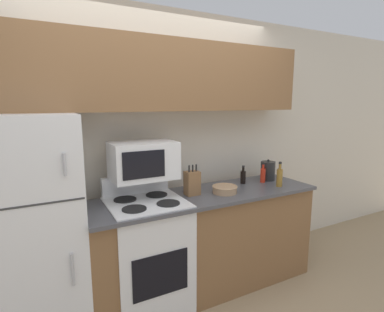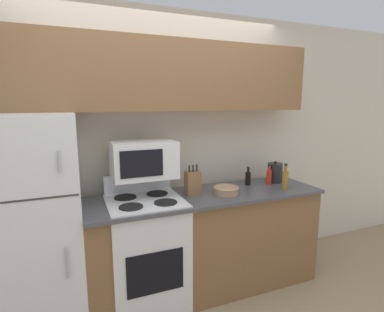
# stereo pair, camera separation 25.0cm
# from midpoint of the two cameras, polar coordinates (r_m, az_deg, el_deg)

# --- Properties ---
(wall_back) EXTENTS (8.00, 0.05, 2.55)m
(wall_back) POSITION_cam_midpoint_polar(r_m,az_deg,el_deg) (2.86, -3.98, 1.39)
(wall_back) COLOR beige
(wall_back) RESTS_ON ground_plane
(lower_cabinets) EXTENTS (2.09, 0.61, 0.92)m
(lower_cabinets) POSITION_cam_midpoint_polar(r_m,az_deg,el_deg) (2.84, 5.32, -15.96)
(lower_cabinets) COLOR brown
(lower_cabinets) RESTS_ON ground_plane
(refrigerator) EXTENTS (0.63, 0.70, 1.64)m
(refrigerator) POSITION_cam_midpoint_polar(r_m,az_deg,el_deg) (2.49, -24.95, -11.83)
(refrigerator) COLOR white
(refrigerator) RESTS_ON ground_plane
(upper_cabinets) EXTENTS (2.72, 0.35, 0.59)m
(upper_cabinets) POSITION_cam_midpoint_polar(r_m,az_deg,el_deg) (2.65, -2.76, 14.96)
(upper_cabinets) COLOR brown
(upper_cabinets) RESTS_ON refrigerator
(stove) EXTENTS (0.61, 0.59, 1.09)m
(stove) POSITION_cam_midpoint_polar(r_m,az_deg,el_deg) (2.64, -5.90, -17.65)
(stove) COLOR white
(stove) RESTS_ON ground_plane
(microwave) EXTENTS (0.52, 0.35, 0.30)m
(microwave) POSITION_cam_midpoint_polar(r_m,az_deg,el_deg) (2.49, -6.41, -0.67)
(microwave) COLOR white
(microwave) RESTS_ON stove
(knife_block) EXTENTS (0.12, 0.10, 0.27)m
(knife_block) POSITION_cam_midpoint_polar(r_m,az_deg,el_deg) (2.60, 2.89, -5.18)
(knife_block) COLOR brown
(knife_block) RESTS_ON lower_cabinets
(bowl) EXTENTS (0.23, 0.23, 0.06)m
(bowl) POSITION_cam_midpoint_polar(r_m,az_deg,el_deg) (2.67, 9.20, -6.46)
(bowl) COLOR tan
(bowl) RESTS_ON lower_cabinets
(bottle_vinegar) EXTENTS (0.06, 0.06, 0.24)m
(bottle_vinegar) POSITION_cam_midpoint_polar(r_m,az_deg,el_deg) (2.94, 19.68, -4.20)
(bottle_vinegar) COLOR olive
(bottle_vinegar) RESTS_ON lower_cabinets
(bottle_hot_sauce) EXTENTS (0.05, 0.05, 0.20)m
(bottle_hot_sauce) POSITION_cam_midpoint_polar(r_m,az_deg,el_deg) (3.06, 16.76, -3.78)
(bottle_hot_sauce) COLOR red
(bottle_hot_sauce) RESTS_ON lower_cabinets
(bottle_soy_sauce) EXTENTS (0.05, 0.05, 0.18)m
(bottle_soy_sauce) POSITION_cam_midpoint_polar(r_m,az_deg,el_deg) (2.98, 13.01, -4.10)
(bottle_soy_sauce) COLOR black
(bottle_soy_sauce) RESTS_ON lower_cabinets
(kettle) EXTENTS (0.15, 0.15, 0.22)m
(kettle) POSITION_cam_midpoint_polar(r_m,az_deg,el_deg) (3.16, 17.73, -3.05)
(kettle) COLOR black
(kettle) RESTS_ON lower_cabinets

